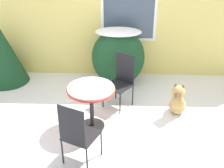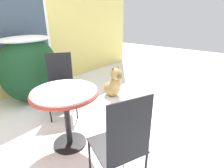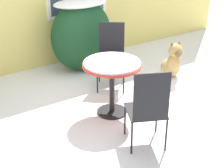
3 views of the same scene
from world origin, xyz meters
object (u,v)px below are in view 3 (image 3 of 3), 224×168
Objects in this scene: patio_chair_far_side at (148,107)px; patio_table at (112,71)px; patio_chair_near_table at (111,54)px; dog at (172,63)px.

patio_table is at bearing -71.88° from patio_chair_far_side.
dog is (1.06, -0.32, -0.29)m from patio_chair_near_table.
dog is (1.56, 0.45, -0.39)m from patio_table.
patio_chair_far_side is at bearing -73.68° from patio_chair_near_table.
patio_chair_far_side is (-0.10, -0.92, -0.10)m from patio_table.
patio_table is at bearing -86.91° from patio_chair_near_table.
patio_table is 0.92m from patio_chair_near_table.
patio_chair_far_side reaches higher than patio_table.
patio_chair_near_table is at bearing 57.15° from patio_table.
dog is (1.66, 1.36, -0.29)m from patio_chair_far_side.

